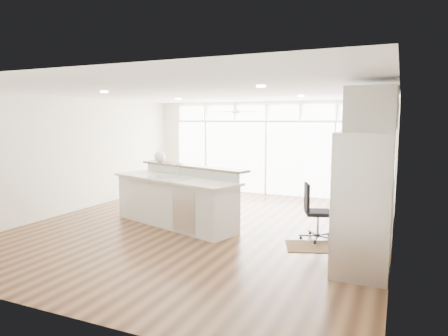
% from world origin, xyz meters
% --- Properties ---
extents(floor, '(7.00, 8.00, 0.02)m').
position_xyz_m(floor, '(0.00, 0.00, -0.01)').
color(floor, '#422514').
rests_on(floor, ground).
extents(ceiling, '(7.00, 8.00, 0.02)m').
position_xyz_m(ceiling, '(0.00, 0.00, 2.70)').
color(ceiling, white).
rests_on(ceiling, wall_back).
extents(wall_back, '(7.00, 0.04, 2.70)m').
position_xyz_m(wall_back, '(0.00, 4.00, 1.35)').
color(wall_back, white).
rests_on(wall_back, floor).
extents(wall_front, '(7.00, 0.04, 2.70)m').
position_xyz_m(wall_front, '(0.00, -4.00, 1.35)').
color(wall_front, white).
rests_on(wall_front, floor).
extents(wall_left, '(0.04, 8.00, 2.70)m').
position_xyz_m(wall_left, '(-3.50, 0.00, 1.35)').
color(wall_left, white).
rests_on(wall_left, floor).
extents(wall_right, '(0.04, 8.00, 2.70)m').
position_xyz_m(wall_right, '(3.50, 0.00, 1.35)').
color(wall_right, white).
rests_on(wall_right, floor).
extents(glass_wall, '(5.80, 0.06, 2.08)m').
position_xyz_m(glass_wall, '(0.00, 3.94, 1.05)').
color(glass_wall, white).
rests_on(glass_wall, wall_back).
extents(transom_row, '(5.90, 0.06, 0.40)m').
position_xyz_m(transom_row, '(0.00, 3.94, 2.38)').
color(transom_row, white).
rests_on(transom_row, wall_back).
extents(desk_window, '(0.04, 0.85, 0.85)m').
position_xyz_m(desk_window, '(3.46, 0.30, 1.55)').
color(desk_window, white).
rests_on(desk_window, wall_right).
extents(ceiling_fan, '(1.16, 1.16, 0.32)m').
position_xyz_m(ceiling_fan, '(-0.50, 2.80, 2.48)').
color(ceiling_fan, white).
rests_on(ceiling_fan, ceiling).
extents(recessed_lights, '(3.40, 3.00, 0.02)m').
position_xyz_m(recessed_lights, '(0.00, 0.20, 2.68)').
color(recessed_lights, white).
rests_on(recessed_lights, ceiling).
extents(oven_cabinet, '(0.64, 1.20, 2.50)m').
position_xyz_m(oven_cabinet, '(3.17, 1.80, 1.25)').
color(oven_cabinet, silver).
rests_on(oven_cabinet, floor).
extents(desk_nook, '(0.72, 1.30, 0.76)m').
position_xyz_m(desk_nook, '(3.13, 0.30, 0.38)').
color(desk_nook, silver).
rests_on(desk_nook, floor).
extents(upper_cabinets, '(0.64, 1.30, 0.64)m').
position_xyz_m(upper_cabinets, '(3.17, 0.30, 2.35)').
color(upper_cabinets, silver).
rests_on(upper_cabinets, wall_right).
extents(refrigerator, '(0.76, 0.90, 2.00)m').
position_xyz_m(refrigerator, '(3.11, -1.35, 1.00)').
color(refrigerator, silver).
rests_on(refrigerator, floor).
extents(fridge_cabinet, '(0.64, 0.90, 0.60)m').
position_xyz_m(fridge_cabinet, '(3.17, -1.35, 2.30)').
color(fridge_cabinet, silver).
rests_on(fridge_cabinet, wall_right).
extents(framed_photos, '(0.06, 0.22, 0.80)m').
position_xyz_m(framed_photos, '(3.46, 0.92, 1.40)').
color(framed_photos, black).
rests_on(framed_photos, wall_right).
extents(kitchen_island, '(3.25, 2.03, 1.21)m').
position_xyz_m(kitchen_island, '(-0.65, -0.15, 0.60)').
color(kitchen_island, silver).
rests_on(kitchen_island, floor).
extents(rug, '(1.10, 0.94, 0.01)m').
position_xyz_m(rug, '(2.28, -0.44, 0.01)').
color(rug, '#372311').
rests_on(rug, floor).
extents(office_chair, '(0.67, 0.65, 1.02)m').
position_xyz_m(office_chair, '(2.25, 0.01, 0.51)').
color(office_chair, black).
rests_on(office_chair, floor).
extents(fishbowl, '(0.33, 0.33, 0.25)m').
position_xyz_m(fishbowl, '(-1.43, 0.53, 1.34)').
color(fishbowl, white).
rests_on(fishbowl, kitchen_island).
extents(monitor, '(0.09, 0.49, 0.41)m').
position_xyz_m(monitor, '(3.05, 0.30, 0.96)').
color(monitor, black).
rests_on(monitor, desk_nook).
extents(keyboard, '(0.17, 0.35, 0.02)m').
position_xyz_m(keyboard, '(2.88, 0.30, 0.77)').
color(keyboard, silver).
rests_on(keyboard, desk_nook).
extents(potted_plant, '(0.32, 0.34, 0.23)m').
position_xyz_m(potted_plant, '(3.17, 1.80, 2.62)').
color(potted_plant, '#2F4E21').
rests_on(potted_plant, oven_cabinet).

